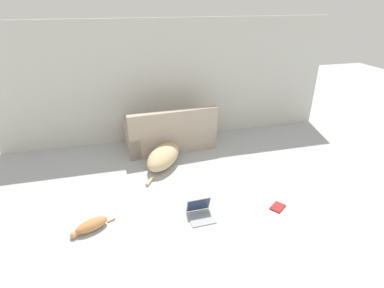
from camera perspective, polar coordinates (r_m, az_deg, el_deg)
wall_back at (r=6.24m, az=-4.04°, el=11.77°), size 6.83×0.06×2.42m
couch at (r=6.04m, az=-4.15°, el=1.86°), size 1.78×0.93×0.87m
dog at (r=5.49m, az=-5.19°, el=-2.08°), size 0.95×1.31×0.35m
cat at (r=4.27m, az=-18.75°, el=-14.52°), size 0.58×0.34×0.15m
laptop_open at (r=4.28m, az=1.52°, el=-12.56°), size 0.35×0.36×0.26m
book_red at (r=4.62m, az=16.00°, el=-11.49°), size 0.27×0.26×0.02m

